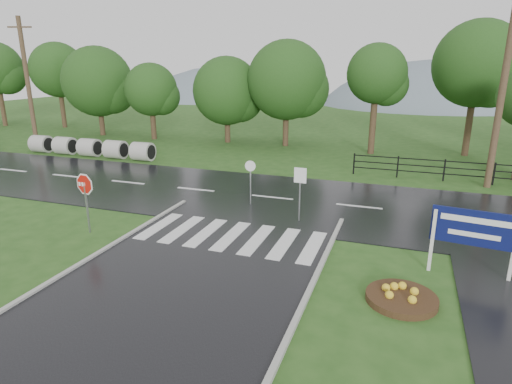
% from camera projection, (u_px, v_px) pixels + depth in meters
% --- Properties ---
extents(ground, '(120.00, 120.00, 0.00)m').
position_uv_depth(ground, '(156.00, 308.00, 11.03)').
color(ground, '#274E1A').
rests_on(ground, ground).
extents(main_road, '(90.00, 8.00, 0.04)m').
position_uv_depth(main_road, '(272.00, 198.00, 20.06)').
color(main_road, black).
rests_on(main_road, ground).
extents(walkway, '(2.20, 11.00, 0.04)m').
position_uv_depth(walkway, '(498.00, 290.00, 11.93)').
color(walkway, black).
rests_on(walkway, ground).
extents(crosswalk, '(6.50, 2.80, 0.02)m').
position_uv_depth(crosswalk, '(231.00, 236.00, 15.53)').
color(crosswalk, silver).
rests_on(crosswalk, ground).
extents(fence_west, '(9.58, 0.08, 1.20)m').
position_uv_depth(fence_west, '(444.00, 168.00, 22.79)').
color(fence_west, black).
rests_on(fence_west, ground).
extents(hills, '(102.00, 48.00, 48.00)m').
position_uv_depth(hills, '(387.00, 196.00, 73.07)').
color(hills, slate).
rests_on(hills, ground).
extents(treeline, '(83.20, 5.20, 10.00)m').
position_uv_depth(treeline, '(340.00, 147.00, 32.38)').
color(treeline, '#193F13').
rests_on(treeline, ground).
extents(culvert_pipes, '(9.70, 1.20, 1.20)m').
position_uv_depth(culvert_pipes, '(90.00, 147.00, 29.06)').
color(culvert_pipes, '#9E9B93').
rests_on(culvert_pipes, ground).
extents(stop_sign, '(1.06, 0.17, 2.41)m').
position_uv_depth(stop_sign, '(85.00, 189.00, 15.50)').
color(stop_sign, '#939399').
rests_on(stop_sign, ground).
extents(estate_billboard, '(2.34, 0.37, 2.06)m').
position_uv_depth(estate_billboard, '(474.00, 232.00, 12.31)').
color(estate_billboard, silver).
rests_on(estate_billboard, ground).
extents(flower_bed, '(1.86, 1.86, 0.37)m').
position_uv_depth(flower_bed, '(402.00, 297.00, 11.30)').
color(flower_bed, '#332111').
rests_on(flower_bed, ground).
extents(reg_sign_small, '(0.49, 0.06, 2.22)m').
position_uv_depth(reg_sign_small, '(300.00, 184.00, 16.62)').
color(reg_sign_small, '#939399').
rests_on(reg_sign_small, ground).
extents(reg_sign_round, '(0.47, 0.09, 2.03)m').
position_uv_depth(reg_sign_round, '(250.00, 177.00, 18.71)').
color(reg_sign_round, '#939399').
rests_on(reg_sign_round, ground).
extents(utility_pole_west, '(1.58, 0.62, 9.16)m').
position_uv_depth(utility_pole_west, '(28.00, 85.00, 29.99)').
color(utility_pole_west, '#473523').
rests_on(utility_pole_west, ground).
extents(utility_pole_east, '(1.71, 0.65, 9.91)m').
position_uv_depth(utility_pole_east, '(503.00, 86.00, 20.45)').
color(utility_pole_east, '#473523').
rests_on(utility_pole_east, ground).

